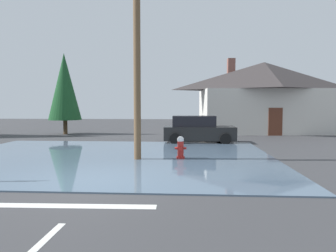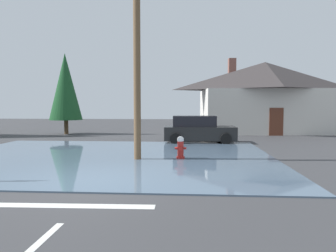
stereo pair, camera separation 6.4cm
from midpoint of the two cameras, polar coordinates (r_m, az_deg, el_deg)
ground_plane at (r=9.30m, az=-14.08°, el=-10.21°), size 80.00×80.00×0.10m
flood_puddle at (r=13.40m, az=-11.33°, el=-5.55°), size 13.89×10.70×0.04m
lane_stop_bar at (r=7.39m, az=-19.59°, el=-13.59°), size 4.27×0.42×0.01m
fire_hydrant at (r=12.61m, az=2.17°, el=-4.05°), size 0.47×0.40×0.94m
utility_pole at (r=12.72m, az=-5.89°, el=17.24°), size 1.60×0.28×9.92m
house at (r=26.38m, az=17.02°, el=5.27°), size 10.97×6.86×6.08m
parked_car at (r=18.27m, az=5.37°, el=-0.69°), size 4.14×2.01×1.58m
pine_tree_mid_left at (r=24.69m, az=-18.49°, el=6.82°), size 2.42×2.42×6.06m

